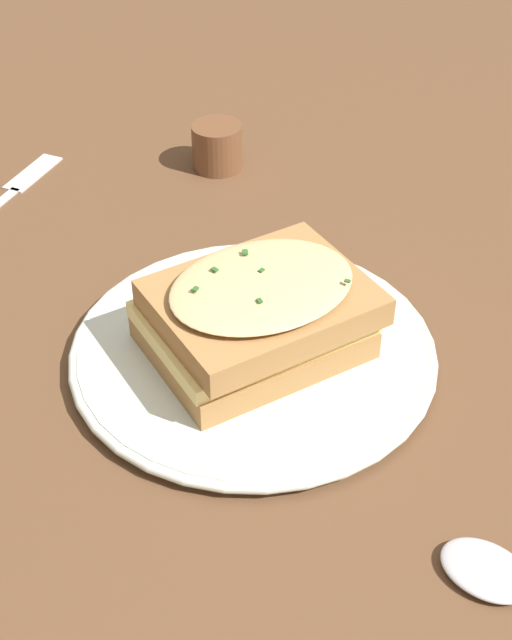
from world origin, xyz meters
The scene contains 6 objects.
ground_plane centered at (0.00, 0.00, 0.00)m, with size 2.40×2.40×0.00m, color brown.
dinner_plate centered at (-0.01, 0.00, 0.01)m, with size 0.27×0.27×0.01m.
sandwich centered at (-0.01, 0.01, 0.04)m, with size 0.16×0.13×0.07m.
fork centered at (0.03, -0.33, 0.00)m, with size 0.17×0.11×0.00m.
spoon centered at (0.00, 0.24, 0.00)m, with size 0.07×0.16×0.01m.
condiment_pot centered at (-0.15, -0.25, 0.02)m, with size 0.05×0.05×0.04m, color brown.
Camera 1 is at (0.29, 0.39, 0.44)m, focal length 50.00 mm.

